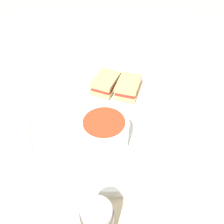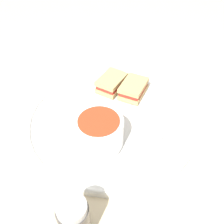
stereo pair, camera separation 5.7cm
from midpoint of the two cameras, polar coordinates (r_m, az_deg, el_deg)
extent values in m
plane|color=beige|center=(0.60, 2.75, -2.52)|extent=(2.40, 2.40, 0.00)
cylinder|color=white|center=(0.59, 2.77, -2.08)|extent=(0.37, 0.37, 0.01)
torus|color=white|center=(0.59, 2.79, -1.52)|extent=(0.37, 0.37, 0.01)
cylinder|color=white|center=(0.53, 0.39, -6.47)|extent=(0.05, 0.05, 0.01)
cylinder|color=white|center=(0.51, 0.40, -4.52)|extent=(0.10, 0.10, 0.06)
cylinder|color=red|center=(0.49, 0.42, -2.25)|extent=(0.08, 0.08, 0.01)
cube|color=silver|center=(0.53, 9.50, -8.17)|extent=(0.07, 0.05, 0.00)
ellipsoid|color=silver|center=(0.55, 12.76, -5.15)|extent=(0.04, 0.04, 0.01)
cube|color=tan|center=(0.65, 7.16, 4.27)|extent=(0.09, 0.07, 0.01)
cube|color=#B72D23|center=(0.64, 7.24, 5.00)|extent=(0.08, 0.06, 0.01)
cube|color=tan|center=(0.63, 7.33, 5.75)|extent=(0.09, 0.07, 0.01)
cube|color=tan|center=(0.66, 2.38, 5.56)|extent=(0.09, 0.07, 0.01)
cube|color=#B72D23|center=(0.65, 2.41, 6.29)|extent=(0.08, 0.07, 0.01)
cube|color=tan|center=(0.65, 2.44, 7.03)|extent=(0.09, 0.07, 0.01)
cylinder|color=#4C4742|center=(0.42, -3.93, -23.19)|extent=(0.05, 0.05, 0.08)
cylinder|color=#B7B7BC|center=(0.38, -4.28, -20.41)|extent=(0.04, 0.04, 0.01)
camera|label=1|loc=(0.03, -87.13, 2.71)|focal=42.00mm
camera|label=2|loc=(0.03, 92.87, -2.71)|focal=42.00mm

